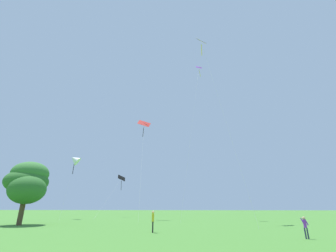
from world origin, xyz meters
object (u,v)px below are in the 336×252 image
object	(u,v)px
kite_purple_streamer	(198,75)
person_with_spool	(153,219)
kite_white_distant	(75,160)
tree_left_oak	(28,182)
kite_black_large	(121,180)
kite_yellow_diamond	(202,46)
person_child_small	(305,225)
kite_red_high	(144,126)

from	to	relation	value
kite_purple_streamer	person_with_spool	bearing A→B (deg)	-100.95
kite_white_distant	tree_left_oak	size ratio (longest dim) A/B	1.61
person_with_spool	tree_left_oak	bearing A→B (deg)	159.75
kite_black_large	kite_yellow_diamond	bearing A→B (deg)	-38.42
kite_yellow_diamond	person_with_spool	distance (m)	31.39
kite_purple_streamer	person_child_small	bearing A→B (deg)	-77.42
kite_purple_streamer	person_child_small	world-z (taller)	kite_purple_streamer
kite_purple_streamer	tree_left_oak	distance (m)	34.21
tree_left_oak	kite_white_distant	bearing A→B (deg)	101.64
person_child_small	kite_red_high	bearing A→B (deg)	125.05
kite_black_large	kite_purple_streamer	size ratio (longest dim) A/B	0.39
person_child_small	tree_left_oak	bearing A→B (deg)	162.18
person_child_small	kite_yellow_diamond	bearing A→B (deg)	105.23
kite_black_large	person_child_small	bearing A→B (deg)	-54.28
kite_white_distant	person_with_spool	bearing A→B (deg)	-46.91
kite_white_distant	kite_red_high	bearing A→B (deg)	1.91
kite_white_distant	tree_left_oak	xyz separation A→B (m)	(2.89, -14.03, -5.42)
kite_white_distant	person_with_spool	world-z (taller)	kite_white_distant
kite_yellow_diamond	kite_purple_streamer	size ratio (longest dim) A/B	1.02
kite_black_large	person_with_spool	size ratio (longest dim) A/B	7.72
kite_white_distant	kite_yellow_diamond	size ratio (longest dim) A/B	0.36
kite_white_distant	tree_left_oak	distance (m)	15.31
kite_yellow_diamond	tree_left_oak	world-z (taller)	kite_yellow_diamond
kite_white_distant	kite_purple_streamer	xyz separation A→B (m)	(22.79, 2.28, 17.13)
kite_white_distant	kite_yellow_diamond	world-z (taller)	kite_yellow_diamond
kite_yellow_diamond	tree_left_oak	size ratio (longest dim) A/B	4.47
kite_yellow_diamond	tree_left_oak	xyz separation A→B (m)	(-20.69, -9.02, -23.62)
person_child_small	tree_left_oak	world-z (taller)	tree_left_oak
kite_black_large	person_child_small	xyz separation A→B (m)	(22.54, -31.34, -6.47)
person_with_spool	tree_left_oak	distance (m)	17.05
kite_red_high	tree_left_oak	distance (m)	20.66
kite_red_high	kite_yellow_diamond	size ratio (longest dim) A/B	0.57
kite_black_large	person_with_spool	xyz separation A→B (m)	(12.81, -28.96, -6.30)
kite_purple_streamer	person_child_small	size ratio (longest dim) A/B	24.26
kite_red_high	kite_black_large	world-z (taller)	kite_red_high
kite_black_large	person_with_spool	bearing A→B (deg)	-66.14
kite_purple_streamer	person_with_spool	size ratio (longest dim) A/B	19.71
kite_yellow_diamond	kite_black_large	bearing A→B (deg)	141.58
kite_yellow_diamond	person_with_spool	size ratio (longest dim) A/B	20.15
kite_white_distant	person_child_small	bearing A→B (deg)	-38.14
kite_white_distant	kite_purple_streamer	distance (m)	28.60
kite_red_high	person_child_small	xyz separation A→B (m)	(15.85, -22.60, -15.07)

